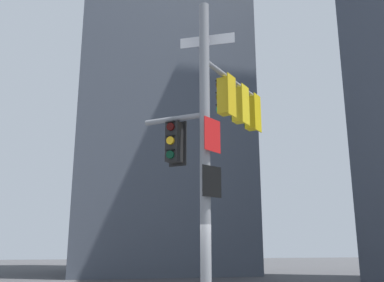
{
  "coord_description": "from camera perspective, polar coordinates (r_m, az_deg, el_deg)",
  "views": [
    {
      "loc": [
        -2.49,
        -9.49,
        2.03
      ],
      "look_at": [
        -0.26,
        0.25,
        4.51
      ],
      "focal_mm": 39.66,
      "sensor_mm": 36.0,
      "label": 1
    }
  ],
  "objects": [
    {
      "name": "building_mid_block",
      "position": [
        40.04,
        -4.25,
        15.73
      ],
      "size": [
        12.89,
        12.89,
        43.6
      ],
      "primitive_type": "cube",
      "color": "#4C5460",
      "rests_on": "ground"
    },
    {
      "name": "signal_pole_assembly",
      "position": [
        10.9,
        3.23,
        0.95
      ],
      "size": [
        3.69,
        2.76,
        8.1
      ],
      "color": "gray",
      "rests_on": "ground"
    }
  ]
}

